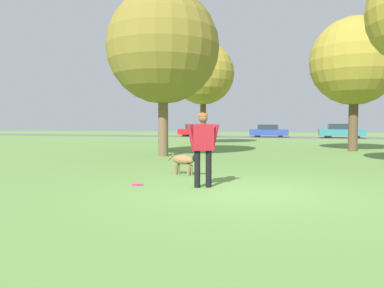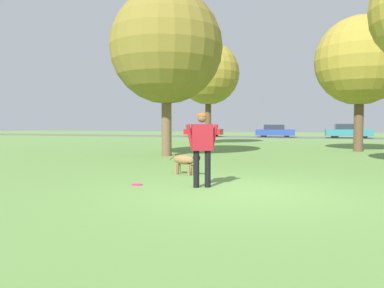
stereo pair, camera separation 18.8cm
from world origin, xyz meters
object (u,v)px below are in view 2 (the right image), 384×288
at_px(parked_car_red, 203,130).
at_px(parked_car_blue, 275,131).
at_px(tree_near_left, 166,48).
at_px(tree_mid_center, 360,61).
at_px(person, 202,144).
at_px(dog, 186,160).
at_px(frisbee, 137,185).
at_px(tree_far_left, 208,74).
at_px(parked_car_teal, 348,131).

xyz_separation_m(parked_car_red, parked_car_blue, (7.91, 0.37, -0.04)).
bearing_deg(tree_near_left, tree_mid_center, 34.32).
distance_m(person, parked_car_blue, 32.88).
height_order(dog, tree_mid_center, tree_mid_center).
xyz_separation_m(tree_near_left, parked_car_red, (-5.96, 25.13, -4.00)).
distance_m(frisbee, tree_far_left, 19.01).
bearing_deg(tree_mid_center, person, -108.60).
relative_size(dog, tree_mid_center, 0.16).
bearing_deg(tree_far_left, parked_car_blue, 78.31).
bearing_deg(tree_mid_center, parked_car_red, 126.01).
distance_m(tree_far_left, parked_car_red, 15.97).
relative_size(tree_mid_center, tree_near_left, 0.96).
bearing_deg(parked_car_teal, dog, -104.27).
height_order(tree_mid_center, parked_car_blue, tree_mid_center).
relative_size(person, frisbee, 6.47).
bearing_deg(parked_car_red, dog, -75.30).
distance_m(person, dog, 2.11).
bearing_deg(parked_car_teal, tree_near_left, -112.72).
bearing_deg(tree_far_left, dog, -75.98).
relative_size(person, tree_far_left, 0.23).
distance_m(dog, tree_far_left, 17.18).
distance_m(frisbee, parked_car_blue, 33.01).
relative_size(dog, parked_car_red, 0.25).
bearing_deg(parked_car_red, parked_car_teal, -1.65).
xyz_separation_m(tree_mid_center, parked_car_blue, (-6.27, 19.89, -3.92)).
height_order(dog, parked_car_blue, parked_car_blue).
bearing_deg(tree_mid_center, parked_car_blue, 107.50).
xyz_separation_m(tree_far_left, parked_car_teal, (10.29, 14.53, -4.25)).
bearing_deg(tree_near_left, parked_car_red, 103.35).
xyz_separation_m(dog, tree_mid_center, (5.36, 11.17, 4.17)).
distance_m(tree_mid_center, parked_car_teal, 19.84).
relative_size(frisbee, tree_far_left, 0.03).
bearing_deg(tree_near_left, parked_car_blue, 85.63).
relative_size(person, tree_mid_center, 0.24).
relative_size(dog, frisbee, 4.23).
relative_size(dog, tree_far_left, 0.15).
height_order(frisbee, tree_far_left, tree_far_left).
bearing_deg(parked_car_blue, person, -89.30).
xyz_separation_m(parked_car_red, parked_car_teal, (15.10, -0.08, 0.02)).
height_order(frisbee, tree_mid_center, tree_mid_center).
relative_size(tree_far_left, tree_near_left, 1.01).
xyz_separation_m(frisbee, tree_near_left, (-2.36, 7.50, 4.68)).
bearing_deg(parked_car_blue, tree_near_left, -97.02).
distance_m(dog, parked_car_red, 31.93).
xyz_separation_m(dog, parked_car_blue, (-0.91, 31.06, 0.25)).
bearing_deg(dog, tree_far_left, 123.27).
relative_size(tree_mid_center, parked_car_blue, 1.66).
height_order(tree_mid_center, parked_car_teal, tree_mid_center).
height_order(parked_car_red, parked_car_teal, parked_car_teal).
xyz_separation_m(frisbee, tree_far_left, (-3.52, 18.01, 4.95)).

